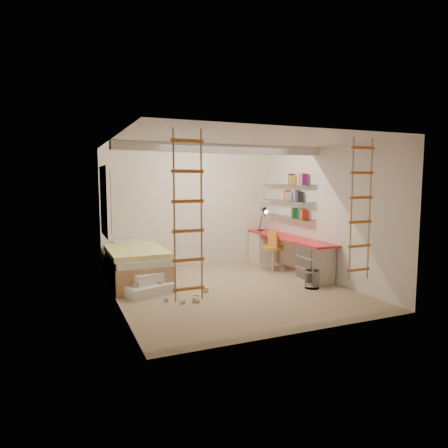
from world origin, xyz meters
name	(u,v)px	position (x,y,z in m)	size (l,w,h in m)	color
floor	(230,289)	(0.00, 0.00, 0.00)	(4.50, 4.50, 0.00)	#968160
ceiling_beam	(224,149)	(0.00, 0.30, 2.52)	(4.00, 0.18, 0.16)	white
window_frame	(105,201)	(-1.97, 1.50, 1.55)	(0.06, 1.15, 1.35)	white
window_blind	(107,201)	(-1.93, 1.50, 1.55)	(0.02, 1.00, 1.20)	#4C2D1E
rope_ladder_left	(188,216)	(-1.35, -1.75, 1.52)	(0.41, 0.04, 2.13)	#CD6723
rope_ladder_right	(361,210)	(1.35, -1.75, 1.52)	(0.41, 0.04, 2.13)	#C86422
waste_bin	(312,279)	(1.38, -0.53, 0.17)	(0.27, 0.27, 0.33)	white
desk	(287,252)	(1.72, 0.86, 0.40)	(0.56, 2.80, 0.75)	red
shelves	(287,201)	(1.87, 1.13, 1.50)	(0.25, 1.80, 0.71)	white
bed	(135,265)	(-1.48, 1.23, 0.33)	(1.02, 2.00, 0.69)	#AD7F51
task_lamp	(264,215)	(1.67, 1.82, 1.14)	(0.14, 0.36, 0.57)	black
swivel_chair	(273,256)	(1.40, 0.92, 0.33)	(0.54, 0.54, 0.89)	#BA8023
play_platform	(147,285)	(-1.45, 0.31, 0.14)	(0.96, 0.84, 0.36)	silver
toy_blocks	(169,285)	(-1.14, -0.04, 0.20)	(1.27, 1.04, 0.63)	#CCB284
books	(287,197)	(1.87, 1.13, 1.59)	(0.14, 0.58, 0.92)	red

